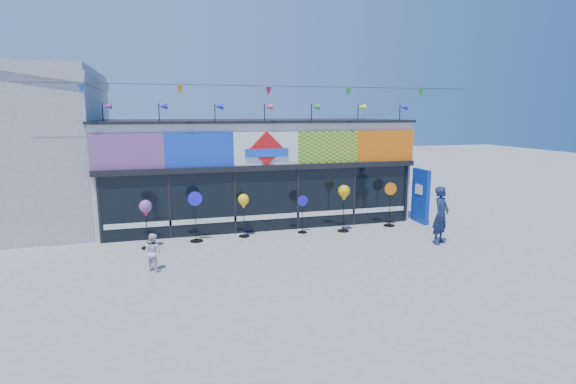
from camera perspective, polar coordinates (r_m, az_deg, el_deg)
name	(u,v)px	position (r m, az deg, el deg)	size (l,w,h in m)	color
ground	(293,259)	(13.79, 0.59, -8.52)	(80.00, 80.00, 0.00)	gray
kite_shop	(253,169)	(18.99, -4.46, 2.94)	(16.00, 5.70, 5.31)	silver
blue_sign	(420,196)	(18.79, 16.47, -0.47)	(0.20, 1.09, 2.17)	#0B30A5
spinner_0	(146,210)	(15.22, -17.62, -2.17)	(0.41, 0.41, 1.62)	black
spinner_1	(196,215)	(15.69, -11.65, -2.91)	(0.49, 0.45, 1.75)	black
spinner_2	(244,203)	(15.98, -5.66, -1.35)	(0.39, 0.39, 1.55)	black
spinner_3	(302,213)	(16.53, 1.84, -2.71)	(0.39, 0.36, 1.40)	black
spinner_4	(344,194)	(16.71, 7.12, -0.30)	(0.45, 0.45, 1.76)	black
spinner_5	(390,203)	(17.91, 12.83, -1.40)	(0.48, 0.44, 1.72)	black
adult_man	(441,215)	(15.99, 18.85, -2.82)	(0.71, 0.47, 1.96)	#162344
child	(153,252)	(13.26, -16.77, -7.30)	(0.52, 0.30, 1.07)	silver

